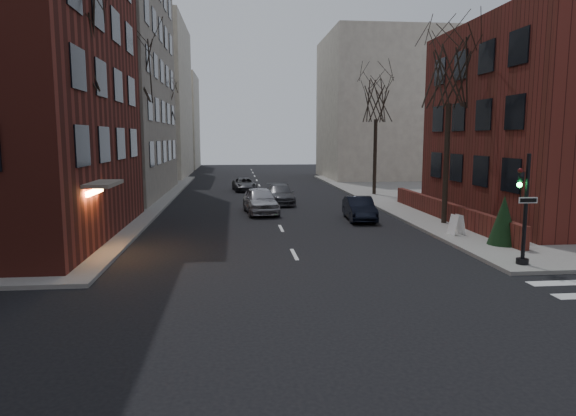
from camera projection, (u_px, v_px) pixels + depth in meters
The scene contains 21 objects.
ground at pixel (373, 409), 8.98m from camera, with size 160.00×160.00×0.00m, color black.
building_left_tan at pixel (39, 13), 38.82m from camera, with size 18.00×18.00×28.00m, color gray.
building_right_brick at pixel (573, 123), 28.62m from camera, with size 12.00×14.00×11.00m, color maroon.
low_wall_right at pixel (446, 211), 28.56m from camera, with size 0.35×16.00×1.00m, color maroon.
building_distant_la at pixel (126, 100), 60.40m from camera, with size 14.00×16.00×18.00m, color beige.
building_distant_ra at pixel (386, 108), 58.66m from camera, with size 14.00×14.00×16.00m, color beige.
building_distant_lb at pixel (164, 122), 77.63m from camera, with size 10.00×12.00×14.00m, color beige.
traffic_signal at pixel (524, 216), 18.39m from camera, with size 0.76×0.44×4.00m.
tree_left_a at pixel (73, 44), 20.71m from camera, with size 4.18×4.18×10.26m.
tree_left_b at pixel (131, 70), 32.47m from camera, with size 4.40×4.40×10.80m.
tree_left_c at pixel (162, 100), 46.39m from camera, with size 3.96×3.96×9.72m.
tree_right_a at pixel (450, 73), 26.50m from camera, with size 3.96×3.96×9.72m.
tree_right_b at pixel (376, 100), 40.36m from camera, with size 3.74×3.74×9.18m.
streetlamp_near at pixel (132, 146), 29.24m from camera, with size 0.36×0.36×6.28m.
streetlamp_far at pixel (173, 142), 48.94m from camera, with size 0.36×0.36×6.28m.
parked_sedan at pixel (359, 209), 29.26m from camera, with size 1.42×4.07×1.34m, color black.
car_lane_silver at pixel (260, 200), 31.89m from camera, with size 1.91×4.75×1.62m, color #A2A1A7.
car_lane_gray at pixel (280, 194), 36.38m from camera, with size 1.90×4.68×1.36m, color #3E3E43.
car_lane_far at pixel (244, 184), 45.25m from camera, with size 1.87×4.06×1.13m, color #3D3D41.
sandwich_board at pixel (457, 224), 24.19m from camera, with size 0.43×0.60×0.96m, color white.
evergreen_shrub at pixel (504, 220), 21.88m from camera, with size 1.27×1.27×2.11m, color black.
Camera 1 is at (-2.34, -8.21, 4.74)m, focal length 32.00 mm.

